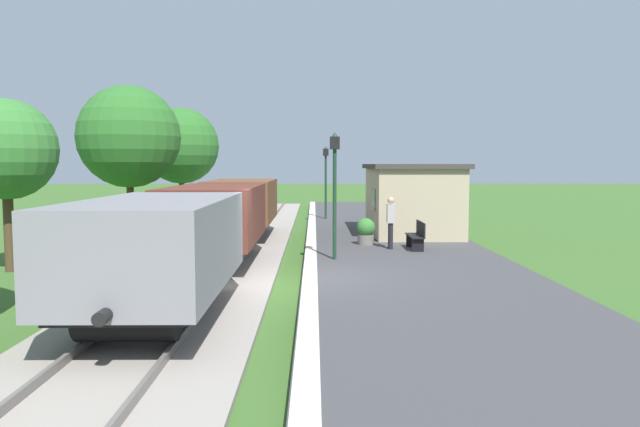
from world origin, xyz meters
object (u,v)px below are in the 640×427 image
at_px(freight_train, 215,220).
at_px(lamp_post_far, 326,169).
at_px(bench_near_hut, 417,235).
at_px(tree_trackside_far, 129,137).
at_px(lamp_post_near, 335,172).
at_px(tree_field_left, 181,146).
at_px(bench_down_platform, 383,211).
at_px(person_waiting, 391,221).
at_px(tree_trackside_mid, 6,150).
at_px(potted_planter, 366,231).
at_px(station_hut, 412,199).

xyz_separation_m(freight_train, lamp_post_far, (3.50, 13.18, 1.41)).
height_order(bench_near_hut, tree_trackside_far, tree_trackside_far).
relative_size(lamp_post_near, tree_field_left, 0.63).
bearing_deg(bench_down_platform, tree_field_left, 173.47).
xyz_separation_m(lamp_post_near, tree_field_left, (-7.30, 13.21, 1.14)).
height_order(bench_down_platform, lamp_post_far, lamp_post_far).
distance_m(bench_down_platform, lamp_post_near, 12.54).
height_order(bench_down_platform, tree_trackside_far, tree_trackside_far).
height_order(person_waiting, lamp_post_near, lamp_post_near).
distance_m(freight_train, lamp_post_far, 13.71).
bearing_deg(bench_down_platform, tree_trackside_mid, -133.48).
xyz_separation_m(person_waiting, tree_field_left, (-9.21, 11.02, 2.76)).
distance_m(potted_planter, lamp_post_near, 4.05).
height_order(station_hut, tree_trackside_far, tree_trackside_far).
relative_size(lamp_post_far, tree_field_left, 0.63).
bearing_deg(bench_down_platform, station_hut, -84.43).
bearing_deg(freight_train, station_hut, 43.39).
bearing_deg(station_hut, lamp_post_far, 116.05).
distance_m(bench_near_hut, potted_planter, 1.96).
distance_m(freight_train, bench_near_hut, 6.59).
distance_m(potted_planter, tree_trackside_mid, 11.36).
height_order(bench_near_hut, bench_down_platform, same).
height_order(freight_train, tree_trackside_mid, tree_trackside_mid).
relative_size(bench_near_hut, lamp_post_near, 0.41).
xyz_separation_m(freight_train, tree_trackside_far, (-4.31, 6.10, 2.69)).
xyz_separation_m(freight_train, potted_planter, (4.69, 3.09, -0.67)).
bearing_deg(freight_train, tree_trackside_far, 125.22).
relative_size(potted_planter, lamp_post_far, 0.25).
xyz_separation_m(person_waiting, tree_trackside_far, (-9.72, 4.09, 2.90)).
distance_m(bench_near_hut, tree_trackside_mid, 12.52).
height_order(person_waiting, tree_trackside_mid, tree_trackside_mid).
distance_m(station_hut, tree_trackside_far, 11.37).
bearing_deg(person_waiting, lamp_post_near, 50.78).
relative_size(person_waiting, tree_field_left, 0.29).
xyz_separation_m(station_hut, potted_planter, (-2.11, -3.34, -0.93)).
relative_size(station_hut, tree_trackside_mid, 1.20).
xyz_separation_m(lamp_post_far, tree_trackside_mid, (-9.17, -13.89, 0.62)).
bearing_deg(bench_down_platform, person_waiting, -94.97).
bearing_deg(person_waiting, freight_train, 22.36).
relative_size(freight_train, tree_trackside_mid, 4.01).
relative_size(station_hut, tree_field_left, 0.99).
bearing_deg(potted_planter, person_waiting, -56.29).
xyz_separation_m(potted_planter, tree_trackside_mid, (-10.36, -3.80, 2.70)).
bearing_deg(potted_planter, bench_near_hut, -36.52).
bearing_deg(bench_near_hut, lamp_post_far, 103.82).
height_order(station_hut, lamp_post_far, lamp_post_far).
height_order(potted_planter, lamp_post_near, lamp_post_near).
distance_m(station_hut, bench_down_platform, 5.56).
xyz_separation_m(bench_down_platform, tree_trackside_far, (-10.58, -5.78, 3.36)).
distance_m(bench_down_platform, potted_planter, 8.93).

